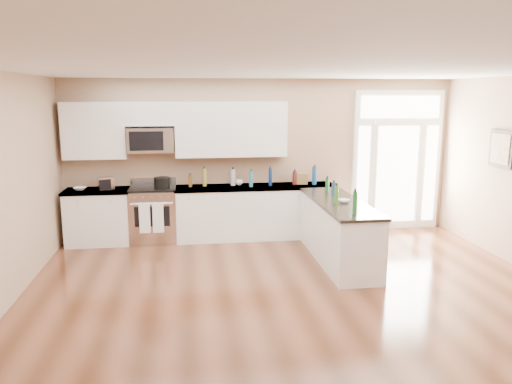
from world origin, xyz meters
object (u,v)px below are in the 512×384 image
Objects in this scene: kitchen_range at (153,214)px; stockpot at (162,182)px; toaster_oven at (106,183)px; peninsula_cabinet at (338,233)px.

kitchen_range is 0.60m from stockpot.
stockpot is at bearing -25.62° from toaster_oven.
kitchen_range is at bearing 154.98° from stockpot.
kitchen_range is at bearing -20.89° from toaster_oven.
peninsula_cabinet is 8.71× the size of stockpot.
kitchen_range is (-2.87, 1.45, 0.04)m from peninsula_cabinet.
peninsula_cabinet is 3.09m from stockpot.
toaster_oven reaches higher than peninsula_cabinet.
stockpot is (0.17, -0.08, 0.57)m from kitchen_range.
peninsula_cabinet is at bearing -26.86° from stockpot.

